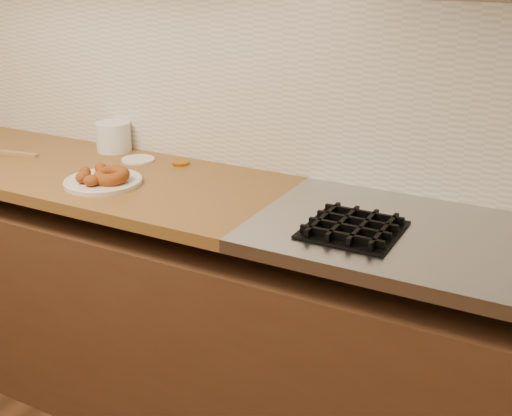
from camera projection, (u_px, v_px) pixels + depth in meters
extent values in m
cube|color=tan|center=(187.00, 37.00, 2.31)|extent=(4.00, 0.02, 2.70)
cube|color=#4C2F1B|center=(151.00, 308.00, 2.41)|extent=(3.60, 0.60, 0.77)
cube|color=brown|center=(10.00, 159.00, 2.51)|extent=(2.30, 0.62, 0.04)
cube|color=#9EA0A5|center=(486.00, 252.00, 1.72)|extent=(1.30, 0.62, 0.04)
cube|color=silver|center=(187.00, 79.00, 2.36)|extent=(3.60, 0.02, 0.60)
cube|color=black|center=(353.00, 230.00, 1.80)|extent=(0.26, 0.26, 0.01)
cube|color=black|center=(323.00, 219.00, 1.84)|extent=(0.01, 0.24, 0.02)
cube|color=black|center=(341.00, 236.00, 1.72)|extent=(0.24, 0.01, 0.02)
cube|color=black|center=(343.00, 223.00, 1.81)|extent=(0.01, 0.24, 0.02)
cube|color=black|center=(349.00, 229.00, 1.77)|extent=(0.24, 0.01, 0.02)
cube|color=black|center=(363.00, 227.00, 1.78)|extent=(0.01, 0.24, 0.02)
cube|color=black|center=(357.00, 221.00, 1.82)|extent=(0.24, 0.01, 0.02)
cube|color=black|center=(384.00, 231.00, 1.76)|extent=(0.01, 0.24, 0.02)
cube|color=black|center=(364.00, 214.00, 1.87)|extent=(0.24, 0.01, 0.02)
cylinder|color=beige|center=(103.00, 182.00, 2.17)|extent=(0.26, 0.26, 0.02)
torus|color=brown|center=(112.00, 176.00, 2.14)|extent=(0.13, 0.13, 0.05)
ellipsoid|color=brown|center=(101.00, 168.00, 2.22)|extent=(0.06, 0.07, 0.04)
ellipsoid|color=brown|center=(85.00, 172.00, 2.18)|extent=(0.06, 0.06, 0.04)
ellipsoid|color=brown|center=(83.00, 177.00, 2.13)|extent=(0.05, 0.06, 0.04)
ellipsoid|color=brown|center=(91.00, 181.00, 2.10)|extent=(0.06, 0.06, 0.04)
cylinder|color=silver|center=(113.00, 137.00, 2.53)|extent=(0.16, 0.16, 0.11)
cylinder|color=silver|center=(138.00, 160.00, 2.42)|extent=(0.16, 0.16, 0.01)
cylinder|color=#BB7A17|center=(180.00, 163.00, 2.38)|extent=(0.06, 0.06, 0.01)
cube|color=olive|center=(19.00, 154.00, 2.48)|extent=(0.17, 0.05, 0.01)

